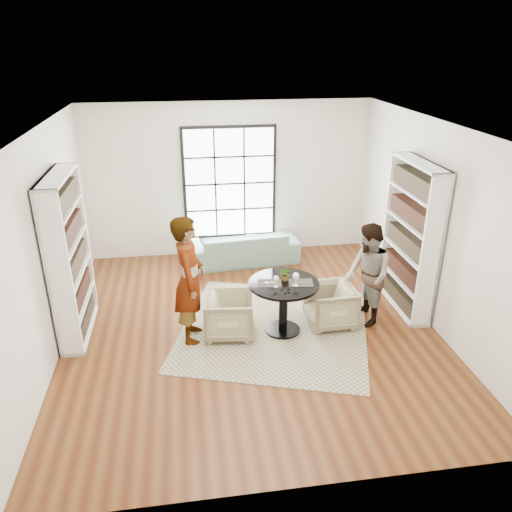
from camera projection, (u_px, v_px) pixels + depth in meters
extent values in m
plane|color=brown|center=(251.00, 327.00, 7.62)|extent=(6.00, 6.00, 0.00)
plane|color=silver|center=(229.00, 180.00, 9.73)|extent=(5.50, 0.00, 5.50)
plane|color=silver|center=(47.00, 247.00, 6.64)|extent=(0.00, 6.00, 6.00)
plane|color=silver|center=(434.00, 226.00, 7.39)|extent=(0.00, 6.00, 6.00)
plane|color=silver|center=(299.00, 362.00, 4.30)|extent=(5.50, 0.00, 5.50)
plane|color=white|center=(250.00, 128.00, 6.41)|extent=(6.00, 6.00, 0.00)
cube|color=black|center=(230.00, 183.00, 9.73)|extent=(1.82, 0.06, 2.22)
cube|color=white|center=(230.00, 184.00, 9.69)|extent=(1.70, 0.02, 2.10)
cube|color=tan|center=(274.00, 328.00, 7.58)|extent=(3.45, 3.45, 0.01)
cylinder|color=black|center=(283.00, 330.00, 7.52)|extent=(0.52, 0.52, 0.04)
cylinder|color=black|center=(283.00, 308.00, 7.37)|extent=(0.13, 0.13, 0.74)
cylinder|color=black|center=(284.00, 284.00, 7.21)|extent=(1.03, 1.03, 0.04)
imported|color=#769D9B|center=(243.00, 247.00, 9.74)|extent=(2.18, 1.01, 0.62)
imported|color=tan|center=(229.00, 315.00, 7.32)|extent=(0.79, 0.77, 0.65)
imported|color=#C0B389|center=(330.00, 305.00, 7.59)|extent=(0.73, 0.71, 0.64)
imported|color=gray|center=(189.00, 280.00, 7.00)|extent=(0.50, 0.72, 1.89)
imported|color=gray|center=(368.00, 275.00, 7.48)|extent=(0.63, 0.80, 1.59)
cube|color=black|center=(270.00, 283.00, 7.17)|extent=(0.37, 0.30, 0.01)
cube|color=black|center=(301.00, 283.00, 7.18)|extent=(0.37, 0.30, 0.01)
cylinder|color=silver|center=(276.00, 287.00, 7.08)|extent=(0.06, 0.06, 0.01)
cylinder|color=silver|center=(276.00, 283.00, 7.06)|extent=(0.01, 0.01, 0.10)
sphere|color=maroon|center=(276.00, 279.00, 7.03)|extent=(0.07, 0.07, 0.07)
ellipsoid|color=white|center=(276.00, 279.00, 7.03)|extent=(0.08, 0.08, 0.09)
cylinder|color=silver|center=(296.00, 286.00, 7.10)|extent=(0.08, 0.08, 0.01)
cylinder|color=silver|center=(296.00, 282.00, 7.08)|extent=(0.01, 0.01, 0.12)
sphere|color=maroon|center=(296.00, 276.00, 7.04)|extent=(0.09, 0.09, 0.09)
ellipsoid|color=white|center=(296.00, 276.00, 7.04)|extent=(0.09, 0.09, 0.10)
imported|color=gray|center=(285.00, 274.00, 7.23)|extent=(0.19, 0.17, 0.19)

